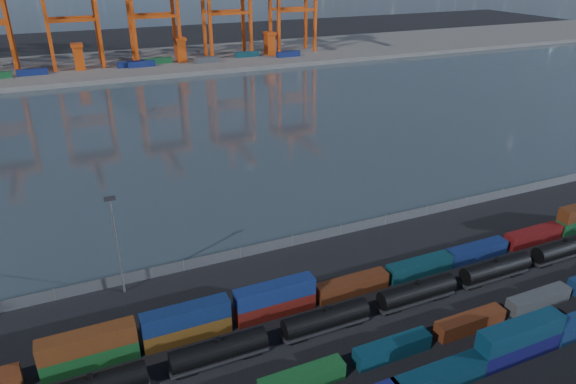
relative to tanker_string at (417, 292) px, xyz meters
name	(u,v)px	position (x,y,z in m)	size (l,w,h in m)	color
ground	(376,342)	(-10.19, -4.95, -2.02)	(700.00, 700.00, 0.00)	black
harbor_water	(189,127)	(-10.19, 100.05, -2.02)	(700.00, 700.00, 0.00)	#2F3C43
far_quay	(135,63)	(-10.19, 205.05, -1.02)	(700.00, 70.00, 2.00)	#514F4C
container_row_mid	(407,344)	(-7.46, -7.97, -0.83)	(140.08, 2.24, 2.39)	#484B4E
container_row_north	(284,300)	(-19.10, 6.36, -0.02)	(142.13, 2.46, 5.23)	navy
tanker_string	(417,292)	(0.00, 0.00, 0.00)	(106.13, 2.82, 4.04)	black
waterfront_fence	(292,241)	(-10.19, 23.05, -1.02)	(160.12, 0.12, 2.20)	#595B5E
yard_light_mast	(116,241)	(-40.19, 21.05, 7.27)	(1.60, 0.40, 16.60)	slate
quay_containers	(114,66)	(-21.19, 190.51, 1.28)	(172.58, 10.99, 2.60)	navy
straddle_carriers	(131,52)	(-12.69, 195.05, 5.79)	(140.00, 7.00, 11.10)	#CB420E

